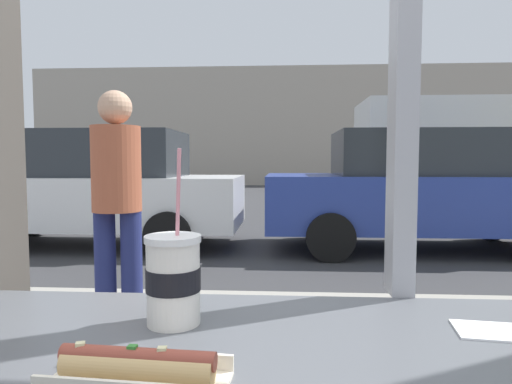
{
  "coord_description": "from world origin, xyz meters",
  "views": [
    {
      "loc": [
        -0.26,
        -0.93,
        1.3
      ],
      "look_at": [
        -0.46,
        2.26,
        1.08
      ],
      "focal_mm": 31.23,
      "sensor_mm": 36.0,
      "label": 1
    }
  ],
  "objects_px": {
    "parked_car_white": "(93,188)",
    "box_truck": "(488,152)",
    "pedestrian": "(117,197)",
    "hotdog_tray_far": "(138,368)",
    "soda_cup_left": "(173,278)",
    "parked_car_blue": "(420,190)"
  },
  "relations": [
    {
      "from": "soda_cup_left",
      "to": "parked_car_blue",
      "type": "relative_size",
      "value": 0.07
    },
    {
      "from": "soda_cup_left",
      "to": "parked_car_white",
      "type": "relative_size",
      "value": 0.07
    },
    {
      "from": "soda_cup_left",
      "to": "box_truck",
      "type": "relative_size",
      "value": 0.05
    },
    {
      "from": "parked_car_white",
      "to": "pedestrian",
      "type": "distance_m",
      "value": 4.16
    },
    {
      "from": "hotdog_tray_far",
      "to": "box_truck",
      "type": "distance_m",
      "value": 11.65
    },
    {
      "from": "parked_car_white",
      "to": "parked_car_blue",
      "type": "relative_size",
      "value": 1.03
    },
    {
      "from": "parked_car_white",
      "to": "box_truck",
      "type": "bearing_deg",
      "value": 29.5
    },
    {
      "from": "parked_car_white",
      "to": "pedestrian",
      "type": "xyz_separation_m",
      "value": [
        1.8,
        -3.75,
        0.18
      ]
    },
    {
      "from": "hotdog_tray_far",
      "to": "pedestrian",
      "type": "xyz_separation_m",
      "value": [
        -0.9,
        2.3,
        0.04
      ]
    },
    {
      "from": "soda_cup_left",
      "to": "parked_car_white",
      "type": "xyz_separation_m",
      "value": [
        -2.7,
        5.82,
        -0.2
      ]
    },
    {
      "from": "hotdog_tray_far",
      "to": "parked_car_blue",
      "type": "bearing_deg",
      "value": 70.17
    },
    {
      "from": "parked_car_white",
      "to": "pedestrian",
      "type": "height_order",
      "value": "pedestrian"
    },
    {
      "from": "parked_car_white",
      "to": "pedestrian",
      "type": "bearing_deg",
      "value": -64.32
    },
    {
      "from": "soda_cup_left",
      "to": "box_truck",
      "type": "bearing_deg",
      "value": 63.51
    },
    {
      "from": "soda_cup_left",
      "to": "parked_car_white",
      "type": "distance_m",
      "value": 6.42
    },
    {
      "from": "parked_car_white",
      "to": "parked_car_blue",
      "type": "bearing_deg",
      "value": 0.0
    },
    {
      "from": "parked_car_blue",
      "to": "parked_car_white",
      "type": "bearing_deg",
      "value": 180.0
    },
    {
      "from": "soda_cup_left",
      "to": "parked_car_blue",
      "type": "bearing_deg",
      "value": 69.4
    },
    {
      "from": "box_truck",
      "to": "soda_cup_left",
      "type": "bearing_deg",
      "value": -116.49
    },
    {
      "from": "soda_cup_left",
      "to": "pedestrian",
      "type": "xyz_separation_m",
      "value": [
        -0.9,
        2.07,
        -0.02
      ]
    },
    {
      "from": "soda_cup_left",
      "to": "hotdog_tray_far",
      "type": "distance_m",
      "value": 0.23
    },
    {
      "from": "hotdog_tray_far",
      "to": "parked_car_white",
      "type": "bearing_deg",
      "value": 114.1
    }
  ]
}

